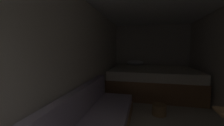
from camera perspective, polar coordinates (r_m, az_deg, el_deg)
ground_plane at (r=2.79m, az=17.34°, el=-21.39°), size 7.14×7.14×0.00m
wall_back at (r=5.08m, az=15.37°, el=2.95°), size 2.52×0.05×2.06m
wall_left at (r=2.68m, az=-9.22°, el=0.75°), size 0.05×5.14×2.06m
bed at (r=4.24m, az=15.62°, el=-6.78°), size 2.30×1.73×0.89m
wicker_basket at (r=2.99m, az=18.38°, el=-17.31°), size 0.26×0.26×0.20m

